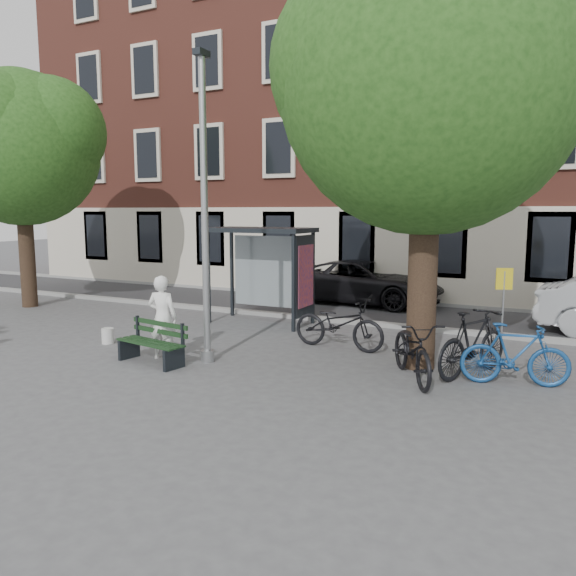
{
  "coord_description": "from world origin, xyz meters",
  "views": [
    {
      "loc": [
        6.49,
        -9.27,
        3.07
      ],
      "look_at": [
        1.06,
        1.56,
        1.4
      ],
      "focal_mm": 35.0,
      "sensor_mm": 36.0,
      "label": 1
    }
  ],
  "objects_px": {
    "painter": "(162,317)",
    "bike_d": "(473,343)",
    "bus_shelter": "(275,254)",
    "bench": "(153,345)",
    "bike_c": "(413,349)",
    "notice_sign": "(503,294)",
    "bike_b": "(515,355)",
    "bike_a": "(339,324)",
    "car_dark": "(364,282)",
    "lamppost": "(205,225)"
  },
  "relations": [
    {
      "from": "bike_a",
      "to": "notice_sign",
      "type": "xyz_separation_m",
      "value": [
        3.37,
        0.5,
        0.83
      ]
    },
    {
      "from": "bike_a",
      "to": "bike_b",
      "type": "bearing_deg",
      "value": -101.61
    },
    {
      "from": "bike_b",
      "to": "bike_c",
      "type": "bearing_deg",
      "value": 92.3
    },
    {
      "from": "bench",
      "to": "bike_c",
      "type": "bearing_deg",
      "value": 24.09
    },
    {
      "from": "bike_c",
      "to": "car_dark",
      "type": "relative_size",
      "value": 0.42
    },
    {
      "from": "bike_d",
      "to": "bike_a",
      "type": "bearing_deg",
      "value": 9.51
    },
    {
      "from": "bench",
      "to": "car_dark",
      "type": "xyz_separation_m",
      "value": [
        1.4,
        8.98,
        0.34
      ]
    },
    {
      "from": "bus_shelter",
      "to": "bike_d",
      "type": "xyz_separation_m",
      "value": [
        5.61,
        -2.7,
        -1.29
      ]
    },
    {
      "from": "bench",
      "to": "bike_a",
      "type": "height_order",
      "value": "bike_a"
    },
    {
      "from": "painter",
      "to": "bike_d",
      "type": "xyz_separation_m",
      "value": [
        5.96,
        1.62,
        -0.25
      ]
    },
    {
      "from": "notice_sign",
      "to": "lamppost",
      "type": "bearing_deg",
      "value": -175.82
    },
    {
      "from": "bus_shelter",
      "to": "bike_b",
      "type": "bearing_deg",
      "value": -25.11
    },
    {
      "from": "bus_shelter",
      "to": "notice_sign",
      "type": "xyz_separation_m",
      "value": [
        5.97,
        -1.38,
        -0.52
      ]
    },
    {
      "from": "bike_c",
      "to": "bike_d",
      "type": "height_order",
      "value": "bike_d"
    },
    {
      "from": "bike_b",
      "to": "car_dark",
      "type": "height_order",
      "value": "car_dark"
    },
    {
      "from": "painter",
      "to": "bike_d",
      "type": "distance_m",
      "value": 6.18
    },
    {
      "from": "bike_a",
      "to": "car_dark",
      "type": "bearing_deg",
      "value": 18.8
    },
    {
      "from": "bike_a",
      "to": "bench",
      "type": "bearing_deg",
      "value": 138.65
    },
    {
      "from": "bike_c",
      "to": "painter",
      "type": "bearing_deg",
      "value": 159.2
    },
    {
      "from": "bus_shelter",
      "to": "painter",
      "type": "bearing_deg",
      "value": -94.67
    },
    {
      "from": "bike_a",
      "to": "bike_b",
      "type": "xyz_separation_m",
      "value": [
        3.76,
        -1.11,
        -0.01
      ]
    },
    {
      "from": "bus_shelter",
      "to": "notice_sign",
      "type": "distance_m",
      "value": 6.15
    },
    {
      "from": "bus_shelter",
      "to": "bike_c",
      "type": "distance_m",
      "value": 5.96
    },
    {
      "from": "bike_a",
      "to": "bike_b",
      "type": "relative_size",
      "value": 1.17
    },
    {
      "from": "lamppost",
      "to": "bus_shelter",
      "type": "xyz_separation_m",
      "value": [
        -0.61,
        4.11,
        -0.87
      ]
    },
    {
      "from": "lamppost",
      "to": "bike_d",
      "type": "distance_m",
      "value": 5.62
    },
    {
      "from": "car_dark",
      "to": "notice_sign",
      "type": "height_order",
      "value": "notice_sign"
    },
    {
      "from": "painter",
      "to": "bike_a",
      "type": "distance_m",
      "value": 3.85
    },
    {
      "from": "painter",
      "to": "notice_sign",
      "type": "relative_size",
      "value": 0.91
    },
    {
      "from": "bus_shelter",
      "to": "painter",
      "type": "height_order",
      "value": "bus_shelter"
    },
    {
      "from": "bike_c",
      "to": "notice_sign",
      "type": "xyz_separation_m",
      "value": [
        1.31,
        2.07,
        0.83
      ]
    },
    {
      "from": "bike_b",
      "to": "bike_c",
      "type": "distance_m",
      "value": 1.76
    },
    {
      "from": "painter",
      "to": "notice_sign",
      "type": "bearing_deg",
      "value": -166.16
    },
    {
      "from": "bike_b",
      "to": "notice_sign",
      "type": "distance_m",
      "value": 1.86
    },
    {
      "from": "notice_sign",
      "to": "bus_shelter",
      "type": "bearing_deg",
      "value": 144.25
    },
    {
      "from": "bike_a",
      "to": "bike_b",
      "type": "distance_m",
      "value": 3.92
    },
    {
      "from": "lamppost",
      "to": "notice_sign",
      "type": "xyz_separation_m",
      "value": [
        5.37,
        2.73,
        -1.38
      ]
    },
    {
      "from": "bench",
      "to": "bike_d",
      "type": "xyz_separation_m",
      "value": [
        5.93,
        1.98,
        0.25
      ]
    },
    {
      "from": "bike_b",
      "to": "car_dark",
      "type": "xyz_separation_m",
      "value": [
        -5.29,
        7.28,
        0.16
      ]
    },
    {
      "from": "bike_a",
      "to": "notice_sign",
      "type": "height_order",
      "value": "notice_sign"
    },
    {
      "from": "bike_c",
      "to": "notice_sign",
      "type": "distance_m",
      "value": 2.59
    },
    {
      "from": "bench",
      "to": "bike_b",
      "type": "xyz_separation_m",
      "value": [
        6.69,
        1.7,
        0.18
      ]
    },
    {
      "from": "lamppost",
      "to": "bike_c",
      "type": "distance_m",
      "value": 4.67
    },
    {
      "from": "bike_b",
      "to": "notice_sign",
      "type": "height_order",
      "value": "notice_sign"
    },
    {
      "from": "bench",
      "to": "bike_d",
      "type": "height_order",
      "value": "bike_d"
    },
    {
      "from": "bike_c",
      "to": "bike_b",
      "type": "bearing_deg",
      "value": -15.41
    },
    {
      "from": "bench",
      "to": "car_dark",
      "type": "relative_size",
      "value": 0.32
    },
    {
      "from": "painter",
      "to": "car_dark",
      "type": "bearing_deg",
      "value": -110.53
    },
    {
      "from": "bike_a",
      "to": "notice_sign",
      "type": "distance_m",
      "value": 3.5
    },
    {
      "from": "car_dark",
      "to": "painter",
      "type": "bearing_deg",
      "value": 175.38
    }
  ]
}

